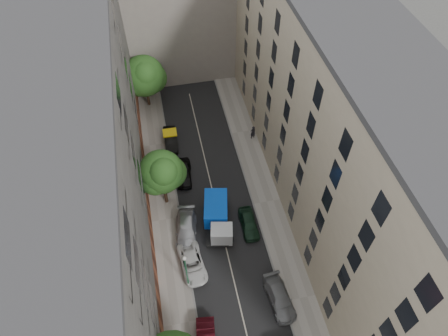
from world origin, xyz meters
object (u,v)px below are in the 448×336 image
object	(u,v)px
car_left_3	(186,230)
pedestrian	(253,132)
car_right_1	(280,298)
lamp_post	(186,269)
tree_far	(145,77)
car_left_2	(192,263)
car_right_2	(249,223)
car_left_4	(184,173)
tree_mid	(162,173)
tarp_truck	(217,217)
car_left_5	(171,139)

from	to	relation	value
car_left_3	pedestrian	bearing A→B (deg)	57.91
car_right_1	lamp_post	distance (m)	8.97
tree_far	pedestrian	bearing A→B (deg)	-36.53
car_left_2	car_right_2	bearing A→B (deg)	20.77
car_left_4	tree_mid	xyz separation A→B (m)	(-2.26, -3.22, 4.38)
lamp_post	car_left_3	bearing A→B (deg)	83.22
car_right_1	car_left_2	bearing A→B (deg)	140.48
car_right_2	pedestrian	world-z (taller)	pedestrian
tree_mid	pedestrian	xyz separation A→B (m)	(11.46, 7.51, -3.98)
tarp_truck	car_right_1	size ratio (longest dim) A/B	1.31
tree_mid	car_right_2	bearing A→B (deg)	-31.33
car_left_5	lamp_post	size ratio (longest dim) A/B	0.76
car_left_3	pedestrian	size ratio (longest dim) A/B	2.70
tarp_truck	car_left_2	size ratio (longest dim) A/B	1.29
car_left_4	pedestrian	size ratio (longest dim) A/B	2.19
car_left_2	car_left_4	distance (m)	11.23
car_left_4	lamp_post	distance (m)	13.49
car_left_5	car_right_1	bearing A→B (deg)	-70.49
tarp_truck	car_left_5	world-z (taller)	tarp_truck
car_left_2	car_left_3	xyz separation A→B (m)	(0.00, 3.68, 0.10)
tree_mid	pedestrian	bearing A→B (deg)	33.26
car_left_4	car_left_3	bearing A→B (deg)	-89.66
pedestrian	car_right_1	bearing A→B (deg)	65.94
car_left_5	car_right_2	world-z (taller)	car_left_5
car_left_4	tree_mid	bearing A→B (deg)	-118.61
car_left_3	tree_mid	xyz separation A→B (m)	(-1.46, 4.30, 4.34)
tree_mid	car_left_5	bearing A→B (deg)	80.63
car_left_3	tree_mid	size ratio (longest dim) A/B	0.70
car_left_5	lamp_post	distance (m)	18.93
car_left_2	tree_far	distance (m)	24.72
car_left_2	car_left_5	xyz separation A→B (m)	(-0.00, 16.80, 0.05)
car_left_2	car_right_1	world-z (taller)	car_right_1
car_left_4	tarp_truck	bearing A→B (deg)	-63.82
lamp_post	pedestrian	xyz separation A→B (m)	(10.66, 17.38, -2.55)
car_left_2	car_left_3	bearing A→B (deg)	84.21
lamp_post	tree_far	bearing A→B (deg)	92.74
pedestrian	tree_mid	bearing A→B (deg)	16.97
car_left_4	car_right_1	size ratio (longest dim) A/B	0.91
car_left_2	lamp_post	xyz separation A→B (m)	(-0.66, -1.88, 3.01)
tarp_truck	car_left_4	world-z (taller)	tarp_truck
car_left_2	tree_mid	size ratio (longest dim) A/B	0.64
tarp_truck	pedestrian	bearing A→B (deg)	70.88
tree_far	car_left_5	bearing A→B (deg)	-75.71
car_left_4	car_left_5	xyz separation A→B (m)	(-0.80, 5.60, -0.01)
tree_mid	car_left_3	bearing A→B (deg)	-71.30
lamp_post	tree_mid	bearing A→B (deg)	94.60
tarp_truck	car_left_2	distance (m)	5.41
car_right_2	lamp_post	bearing A→B (deg)	-143.46
car_left_4	tree_far	xyz separation A→B (m)	(-2.72, 13.12, 3.95)
car_right_1	tree_mid	bearing A→B (deg)	118.95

